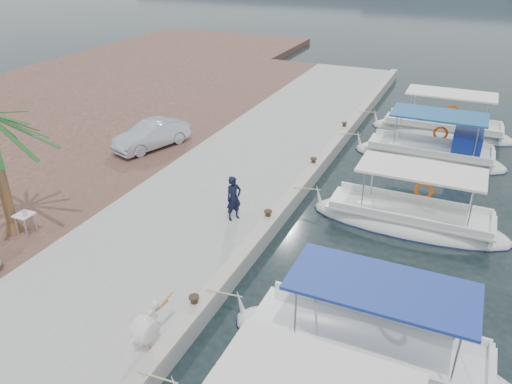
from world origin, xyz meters
TOP-DOWN VIEW (x-y plane):
  - ground at (0.00, 0.00)m, footprint 400.00×400.00m
  - concrete_quay at (-3.00, 5.00)m, footprint 6.00×40.00m
  - quay_curb at (-0.22, 5.00)m, footprint 0.44×40.00m
  - cobblestone_strip at (-8.00, 5.00)m, footprint 4.00×40.00m
  - fishing_caique_b at (4.10, -2.93)m, footprint 7.02×2.17m
  - fishing_caique_c at (4.05, 3.89)m, footprint 6.93×2.10m
  - fishing_caique_d at (4.09, 10.30)m, footprint 6.78×2.23m
  - fishing_caique_e at (4.18, 14.04)m, footprint 7.18×2.12m
  - mooring_bollards at (-0.35, 1.50)m, footprint 0.28×20.28m
  - pelican at (-0.63, -5.19)m, footprint 0.58×1.41m
  - fisherman at (-1.43, 1.05)m, footprint 0.62×0.69m
  - parked_car at (-7.77, 5.39)m, footprint 2.41×3.89m
  - folding_table at (-7.16, -2.58)m, footprint 0.55×0.55m

SIDE VIEW (x-z plane):
  - ground at x=0.00m, z-range 0.00..0.00m
  - fishing_caique_b at x=4.10m, z-range -1.29..1.54m
  - fishing_caique_e at x=4.18m, z-range -1.29..1.54m
  - fishing_caique_c at x=4.05m, z-range -1.29..1.54m
  - fishing_caique_d at x=4.09m, z-range -1.22..1.61m
  - concrete_quay at x=-3.00m, z-range 0.00..0.50m
  - cobblestone_strip at x=-8.00m, z-range 0.00..0.50m
  - quay_curb at x=-0.22m, z-range 0.50..0.62m
  - mooring_bollards at x=-0.35m, z-range 0.53..0.86m
  - folding_table at x=-7.16m, z-range 0.66..1.39m
  - pelican at x=-0.63m, z-range 0.52..1.60m
  - parked_car at x=-7.77m, z-range 0.50..1.71m
  - fisherman at x=-1.43m, z-range 0.50..2.09m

